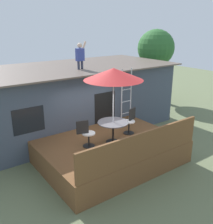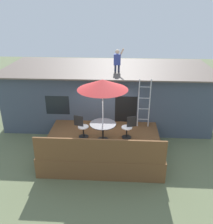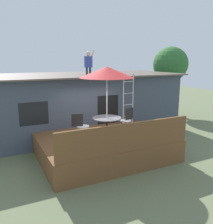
{
  "view_description": "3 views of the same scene",
  "coord_description": "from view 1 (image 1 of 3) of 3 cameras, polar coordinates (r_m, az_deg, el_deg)",
  "views": [
    {
      "loc": [
        -4.89,
        -6.57,
        4.63
      ],
      "look_at": [
        0.5,
        0.88,
        1.51
      ],
      "focal_mm": 41.56,
      "sensor_mm": 36.0,
      "label": 1
    },
    {
      "loc": [
        0.68,
        -8.92,
        5.92
      ],
      "look_at": [
        0.09,
        0.99,
        1.54
      ],
      "focal_mm": 40.03,
      "sensor_mm": 36.0,
      "label": 2
    },
    {
      "loc": [
        -3.68,
        -7.68,
        3.59
      ],
      "look_at": [
        0.31,
        0.46,
        1.6
      ],
      "focal_mm": 38.71,
      "sensor_mm": 36.0,
      "label": 3
    }
  ],
  "objects": [
    {
      "name": "backyard_tree",
      "position": [
        16.49,
        10.81,
        13.47
      ],
      "size": [
        2.23,
        2.23,
        4.38
      ],
      "color": "brown",
      "rests_on": "ground"
    },
    {
      "name": "step_ladder",
      "position": [
        10.52,
        4.39,
        3.65
      ],
      "size": [
        0.52,
        0.04,
        2.2
      ],
      "color": "silver",
      "rests_on": "deck"
    },
    {
      "name": "ground_plane",
      "position": [
        9.41,
        0.67,
        -10.73
      ],
      "size": [
        40.0,
        40.0,
        0.0
      ],
      "primitive_type": "plane",
      "color": "#66704C"
    },
    {
      "name": "patio_umbrella",
      "position": [
        8.2,
        1.55,
        8.32
      ],
      "size": [
        1.9,
        1.9,
        2.54
      ],
      "color": "silver",
      "rests_on": "deck"
    },
    {
      "name": "patio_chair_right",
      "position": [
        9.56,
        5.21,
        -1.99
      ],
      "size": [
        0.61,
        0.44,
        0.92
      ],
      "rotation": [
        0.0,
        0.0,
        -2.85
      ],
      "color": "black",
      "rests_on": "deck"
    },
    {
      "name": "deck",
      "position": [
        9.22,
        0.68,
        -8.57
      ],
      "size": [
        4.67,
        3.42,
        0.8
      ],
      "primitive_type": "cube",
      "color": "brown",
      "rests_on": "ground"
    },
    {
      "name": "patio_chair_left",
      "position": [
        8.47,
        -4.44,
        -4.78
      ],
      "size": [
        0.61,
        0.44,
        0.92
      ],
      "rotation": [
        0.0,
        0.0,
        -0.28
      ],
      "color": "black",
      "rests_on": "deck"
    },
    {
      "name": "person_figure",
      "position": [
        10.77,
        -5.81,
        12.54
      ],
      "size": [
        0.47,
        0.2,
        1.11
      ],
      "color": "#33384C",
      "rests_on": "house"
    },
    {
      "name": "house",
      "position": [
        11.73,
        -9.84,
        2.69
      ],
      "size": [
        10.5,
        4.5,
        2.88
      ],
      "color": "#424C5B",
      "rests_on": "ground"
    },
    {
      "name": "patio_table",
      "position": [
        8.69,
        1.45,
        -3.18
      ],
      "size": [
        1.04,
        1.04,
        0.74
      ],
      "color": "black",
      "rests_on": "deck"
    },
    {
      "name": "deck_railing",
      "position": [
        7.71,
        8.13,
        -7.45
      ],
      "size": [
        4.57,
        0.08,
        0.9
      ],
      "primitive_type": "cube",
      "color": "brown",
      "rests_on": "deck"
    }
  ]
}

